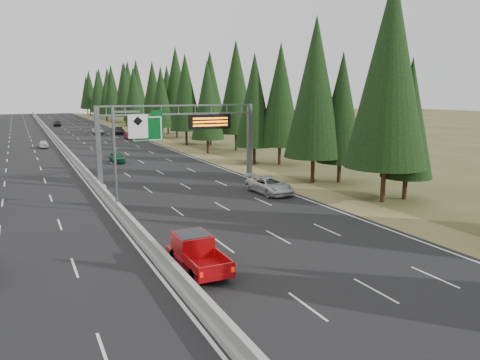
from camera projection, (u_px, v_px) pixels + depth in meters
name	position (u px, v px, depth m)	size (l,w,h in m)	color
road	(58.00, 143.00, 84.38)	(32.00, 260.00, 0.08)	black
shoulder_right	(154.00, 139.00, 91.89)	(3.60, 260.00, 0.06)	olive
median_barrier	(58.00, 141.00, 84.31)	(0.70, 260.00, 0.85)	gray
sign_gantry	(185.00, 131.00, 47.12)	(16.75, 0.98, 7.80)	slate
hov_sign_pole	(123.00, 152.00, 34.90)	(2.80, 0.50, 8.00)	slate
tree_row_right	(177.00, 90.00, 90.60)	(11.94, 242.88, 18.56)	black
silver_minivan	(270.00, 185.00, 42.23)	(2.47, 5.35, 1.49)	silver
red_pickup	(195.00, 250.00, 24.37)	(1.87, 5.23, 1.70)	black
car_ahead_green	(117.00, 157.00, 60.81)	(1.61, 4.01, 1.37)	#124F30
car_ahead_dkred	(129.00, 136.00, 91.34)	(1.47, 4.20, 1.39)	maroon
car_ahead_dkgrey	(119.00, 131.00, 101.55)	(2.18, 5.37, 1.56)	black
car_ahead_white	(98.00, 131.00, 102.91)	(2.38, 5.16, 1.43)	silver
car_ahead_far	(57.00, 123.00, 125.61)	(1.93, 4.80, 1.64)	black
car_onc_white	(43.00, 144.00, 76.75)	(1.50, 3.72, 1.27)	silver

